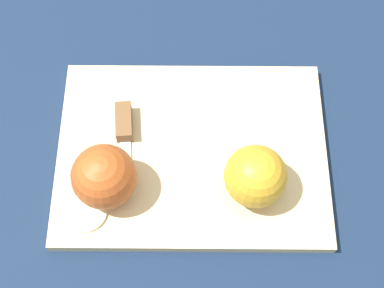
{
  "coord_description": "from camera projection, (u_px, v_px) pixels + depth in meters",
  "views": [
    {
      "loc": [
        -0.06,
        0.31,
        0.7
      ],
      "look_at": [
        0.0,
        0.0,
        0.04
      ],
      "focal_mm": 50.0,
      "sensor_mm": 36.0,
      "label": 1
    }
  ],
  "objects": [
    {
      "name": "ground_plane",
      "position": [
        192.0,
        155.0,
        0.77
      ],
      "size": [
        4.0,
        4.0,
        0.0
      ],
      "primitive_type": "plane",
      "color": "#14233D"
    },
    {
      "name": "cutting_board",
      "position": [
        192.0,
        153.0,
        0.76
      ],
      "size": [
        0.42,
        0.35,
        0.02
      ],
      "color": "#D1B789",
      "rests_on": "ground_plane"
    },
    {
      "name": "apple_half_left",
      "position": [
        256.0,
        177.0,
        0.69
      ],
      "size": [
        0.08,
        0.08,
        0.08
      ],
      "rotation": [
        0.0,
        0.0,
        2.59
      ],
      "color": "gold",
      "rests_on": "cutting_board"
    },
    {
      "name": "apple_half_right",
      "position": [
        104.0,
        177.0,
        0.69
      ],
      "size": [
        0.09,
        0.09,
        0.09
      ],
      "rotation": [
        0.0,
        0.0,
        2.86
      ],
      "color": "#AD4C1E",
      "rests_on": "cutting_board"
    },
    {
      "name": "knife",
      "position": [
        124.0,
        127.0,
        0.76
      ],
      "size": [
        0.05,
        0.14,
        0.02
      ],
      "rotation": [
        0.0,
        0.0,
        1.84
      ],
      "color": "silver",
      "rests_on": "cutting_board"
    },
    {
      "name": "apple_slice",
      "position": [
        86.0,
        212.0,
        0.71
      ],
      "size": [
        0.06,
        0.06,
        0.0
      ],
      "color": "beige",
      "rests_on": "cutting_board"
    }
  ]
}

